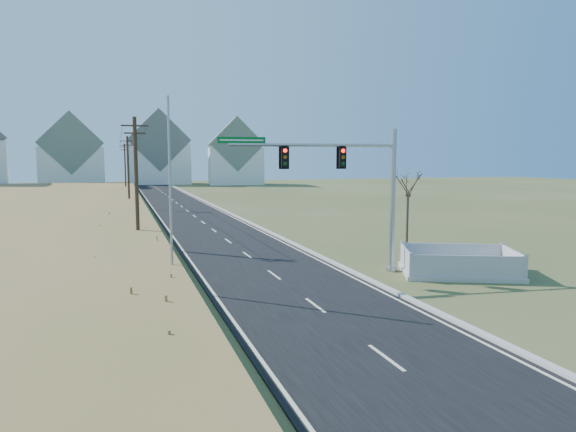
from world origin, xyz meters
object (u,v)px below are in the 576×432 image
(open_sign, at_px, (444,274))
(bare_tree, at_px, (408,182))
(flagpole, at_px, (171,216))
(fence_enclosure, at_px, (459,269))
(traffic_signal_mast, at_px, (359,186))

(open_sign, relative_size, bare_tree, 0.11)
(flagpole, bearing_deg, fence_enclosure, -3.47)
(open_sign, distance_m, flagpole, 13.85)
(traffic_signal_mast, bearing_deg, fence_enclosure, -14.93)
(bare_tree, bearing_deg, open_sign, -110.16)
(fence_enclosure, bearing_deg, open_sign, -122.08)
(bare_tree, bearing_deg, fence_enclosure, -101.62)
(fence_enclosure, xyz_separation_m, open_sign, (-1.72, -1.17, 0.07))
(flagpole, bearing_deg, bare_tree, 22.95)
(flagpole, relative_size, bare_tree, 1.58)
(open_sign, height_order, flagpole, flagpole)
(flagpole, bearing_deg, traffic_signal_mast, 6.24)
(fence_enclosure, distance_m, flagpole, 15.40)
(traffic_signal_mast, height_order, flagpole, flagpole)
(traffic_signal_mast, xyz_separation_m, flagpole, (-10.04, -1.10, -1.14))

